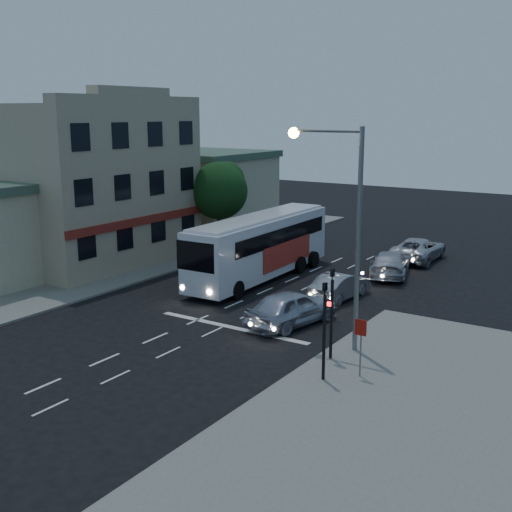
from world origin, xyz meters
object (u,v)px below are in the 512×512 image
Objects in this scene: traffic_signal_side at (325,319)px; street_tree at (219,188)px; car_suv at (292,308)px; car_sedan_b at (390,264)px; traffic_signal_main at (332,303)px; regulatory_sign at (361,338)px; car_sedan_c at (418,249)px; streetlight at (344,213)px; car_sedan_a at (340,286)px; tour_bus at (260,245)px.

traffic_signal_side is 23.24m from street_tree.
car_sedan_b is at bearing -80.68° from car_suv.
traffic_signal_main reaches higher than regulatory_sign.
streetlight is (2.80, -17.70, 4.97)m from car_sedan_c.
traffic_signal_side is at bearing -44.50° from street_tree.
regulatory_sign is 5.18m from streetlight.
car_sedan_a is 0.83× the size of car_sedan_b.
streetlight is at bearing 128.75° from regulatory_sign.
traffic_signal_side is at bearing 116.49° from car_sedan_a.
car_sedan_c is at bearing -88.40° from car_sedan_a.
traffic_signal_side is 1.61m from regulatory_sign.
regulatory_sign is (10.98, -10.36, -0.44)m from tour_bus.
tour_bus is 2.39× the size of car_sedan_b.
tour_bus reaches higher than car_sedan_a.
street_tree is at bearing 138.92° from regulatory_sign.
streetlight reaches higher than car_sedan_a.
traffic_signal_main is 1.86× the size of regulatory_sign.
car_sedan_b is 15.99m from regulatory_sign.
street_tree reaches higher than traffic_signal_main.
tour_bus is 1.99× the size of street_tree.
traffic_signal_main is at bearing -79.80° from streetlight.
car_sedan_b is 13.24m from street_tree.
tour_bus is 2.51× the size of car_suv.
tour_bus is 7.96m from car_sedan_b.
car_sedan_b is (0.40, 11.19, -0.09)m from car_suv.
car_suv is 1.20× the size of traffic_signal_main.
street_tree is (-6.52, 4.90, 2.47)m from tour_bus.
traffic_signal_side is (3.75, -21.10, 1.66)m from car_sedan_c.
regulatory_sign is 0.24× the size of streetlight.
street_tree is (-15.55, 12.82, -1.23)m from streetlight.
street_tree is at bearing 140.49° from streetlight.
car_sedan_b is at bearing 102.57° from streetlight.
traffic_signal_main is (3.51, -3.02, 1.58)m from car_suv.
car_sedan_a is 9.00m from traffic_signal_main.
car_suv is at bearing 130.07° from traffic_signal_side.
car_suv reaches higher than car_sedan_a.
car_sedan_b is 14.64m from traffic_signal_main.
car_sedan_a is 1.04× the size of traffic_signal_main.
car_suv is at bearing 87.13° from car_sedan_c.
traffic_signal_main is (3.50, -8.12, 1.72)m from car_sedan_a.
traffic_signal_main is 3.61m from streetlight.
car_sedan_b is 1.25× the size of traffic_signal_main.
regulatory_sign is 0.35× the size of street_tree.
car_sedan_c is at bearing 98.98° from streetlight.
car_sedan_b is 0.83× the size of street_tree.
traffic_signal_main is at bearing 150.59° from car_suv.
car_sedan_c is 19.44m from traffic_signal_main.
regulatory_sign is at bearing 91.41° from car_sedan_b.
car_sedan_a is at bearing 86.43° from car_sedan_c.
car_suv is 0.96× the size of car_sedan_b.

